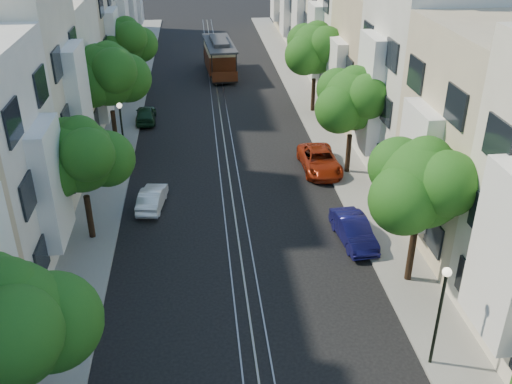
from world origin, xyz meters
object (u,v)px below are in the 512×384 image
object	(u,v)px
tree_w_b	(82,158)
lamp_west	(122,126)
tree_w_a	(8,328)
tree_w_d	(127,42)
lamp_east	(441,302)
parked_car_e_mid	(354,230)
parked_car_w_mid	(152,198)
parked_car_e_far	(320,160)
tree_e_b	(423,186)
tree_e_d	(316,50)
tree_w_c	(109,76)
parked_car_w_far	(146,114)
cable_car	(219,55)
tree_e_c	(354,101)

from	to	relation	value
tree_w_b	lamp_west	xyz separation A→B (m)	(0.84, 8.02, -1.55)
tree_w_a	lamp_west	world-z (taller)	tree_w_a
tree_w_a	tree_w_d	world-z (taller)	tree_w_a
tree_w_a	tree_w_b	xyz separation A→B (m)	(-0.00, 12.00, -0.34)
lamp_east	parked_car_e_mid	world-z (taller)	lamp_east
tree_w_d	parked_car_w_mid	bearing A→B (deg)	-81.82
lamp_west	parked_car_e_far	distance (m)	12.19
tree_e_b	tree_e_d	xyz separation A→B (m)	(0.00, 22.00, 0.13)
parked_car_e_mid	parked_car_w_mid	size ratio (longest dim) A/B	1.14
tree_w_c	tree_w_d	xyz separation A→B (m)	(-0.00, 11.00, -0.47)
tree_e_d	parked_car_w_far	size ratio (longest dim) A/B	1.90
tree_e_b	tree_w_a	world-z (taller)	same
parked_car_e_mid	parked_car_w_mid	distance (m)	10.99
parked_car_e_far	parked_car_w_mid	size ratio (longest dim) A/B	1.39
cable_car	tree_w_b	bearing A→B (deg)	-109.19
tree_w_b	lamp_east	bearing A→B (deg)	-36.58
lamp_west	tree_e_c	bearing A→B (deg)	-8.49
parked_car_e_mid	tree_w_a	bearing A→B (deg)	-146.10
tree_e_c	tree_w_c	world-z (taller)	tree_w_c
tree_w_d	cable_car	xyz separation A→B (m)	(7.64, 6.10, -2.81)
parked_car_w_mid	parked_car_e_far	bearing A→B (deg)	-152.15
tree_e_c	parked_car_e_far	bearing A→B (deg)	160.84
tree_e_c	lamp_west	world-z (taller)	tree_e_c
tree_w_a	tree_e_c	bearing A→B (deg)	51.34
cable_car	tree_w_c	bearing A→B (deg)	-118.05
cable_car	parked_car_e_far	size ratio (longest dim) A/B	1.71
tree_w_a	parked_car_w_far	world-z (taller)	tree_w_a
tree_e_c	parked_car_e_far	distance (m)	4.32
tree_w_c	parked_car_w_far	distance (m)	6.97
parked_car_w_mid	parked_car_w_far	world-z (taller)	parked_car_w_far
parked_car_w_mid	tree_e_b	bearing A→B (deg)	153.63
tree_w_b	tree_w_c	xyz separation A→B (m)	(0.00, 11.00, 0.67)
tree_e_d	tree_w_c	size ratio (longest dim) A/B	0.97
tree_e_d	tree_e_b	bearing A→B (deg)	-90.00
tree_w_a	cable_car	distance (m)	40.93
lamp_east	parked_car_w_mid	world-z (taller)	lamp_east
parked_car_e_mid	parked_car_e_far	distance (m)	8.18
lamp_west	parked_car_w_mid	world-z (taller)	lamp_west
tree_w_d	cable_car	world-z (taller)	tree_w_d
tree_e_c	parked_car_e_far	size ratio (longest dim) A/B	1.39
tree_e_d	cable_car	bearing A→B (deg)	121.35
tree_w_d	parked_car_w_mid	world-z (taller)	tree_w_d
tree_e_b	tree_e_c	world-z (taller)	tree_e_b
parked_car_e_mid	tree_e_c	bearing A→B (deg)	72.37
tree_e_d	parked_car_w_far	xyz separation A→B (m)	(-12.86, -0.86, -4.25)
tree_w_d	tree_e_c	bearing A→B (deg)	-48.01
tree_e_c	parked_car_e_mid	size ratio (longest dim) A/B	1.70
tree_w_a	tree_w_d	size ratio (longest dim) A/B	1.03
tree_w_c	parked_car_e_far	world-z (taller)	tree_w_c
tree_w_a	cable_car	bearing A→B (deg)	79.21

